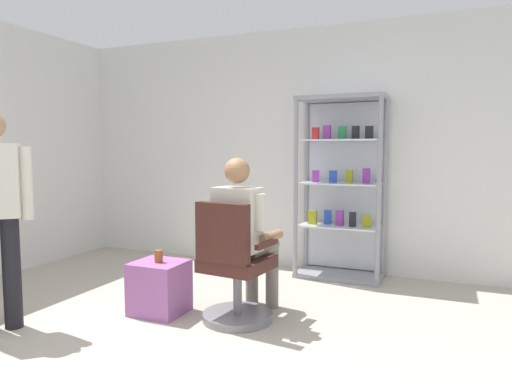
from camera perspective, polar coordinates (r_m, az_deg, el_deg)
back_wall at (r=5.28m, az=6.88°, el=5.19°), size 6.00×0.10×2.70m
display_cabinet_main at (r=4.97m, az=10.53°, el=0.70°), size 0.90×0.45×1.90m
office_chair at (r=3.65m, az=-2.77°, el=-9.98°), size 0.59×0.56×0.96m
seated_shopkeeper at (r=3.71m, az=-1.44°, el=-4.66°), size 0.52×0.59×1.29m
storage_crate at (r=3.98m, az=-11.84°, el=-11.46°), size 0.41×0.38×0.43m
tea_glass at (r=3.89m, az=-11.94°, el=-7.78°), size 0.07×0.07×0.10m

